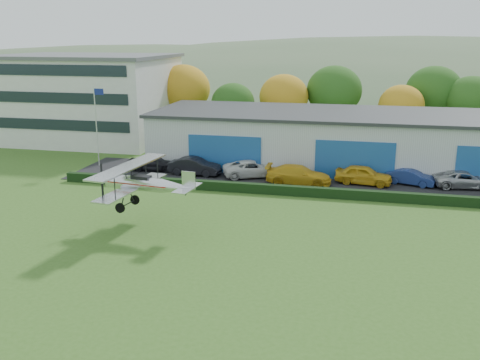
% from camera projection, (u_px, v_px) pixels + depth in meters
% --- Properties ---
extents(ground, '(300.00, 300.00, 0.00)m').
position_uv_depth(ground, '(250.00, 282.00, 27.92)').
color(ground, '#365D1D').
rests_on(ground, ground).
extents(apron, '(48.00, 9.00, 0.05)m').
position_uv_depth(apron, '(330.00, 182.00, 47.03)').
color(apron, black).
rests_on(apron, ground).
extents(hedge, '(46.00, 0.60, 0.80)m').
position_uv_depth(hedge, '(327.00, 193.00, 42.42)').
color(hedge, black).
rests_on(hedge, ground).
extents(hangar, '(40.60, 12.60, 5.30)m').
position_uv_depth(hangar, '(356.00, 139.00, 52.47)').
color(hangar, '#B2B7BC').
rests_on(hangar, ground).
extents(office_block, '(20.60, 15.60, 10.40)m').
position_uv_depth(office_block, '(87.00, 97.00, 65.39)').
color(office_block, silver).
rests_on(office_block, ground).
extents(flagpole, '(1.05, 0.10, 8.00)m').
position_uv_depth(flagpole, '(97.00, 119.00, 51.56)').
color(flagpole, silver).
rests_on(flagpole, ground).
extents(tree_belt, '(75.70, 13.22, 10.12)m').
position_uv_depth(tree_belt, '(324.00, 95.00, 64.46)').
color(tree_belt, '#3D2614').
rests_on(tree_belt, ground).
extents(distant_hills, '(430.00, 196.00, 56.00)m').
position_uv_depth(distant_hills, '(327.00, 121.00, 163.99)').
color(distant_hills, '#4C6642').
rests_on(distant_hills, ground).
extents(car_0, '(4.81, 2.50, 1.56)m').
position_uv_depth(car_0, '(153.00, 162.00, 50.73)').
color(car_0, black).
rests_on(car_0, apron).
extents(car_1, '(4.97, 1.98, 1.61)m').
position_uv_depth(car_1, '(195.00, 166.00, 49.15)').
color(car_1, black).
rests_on(car_1, apron).
extents(car_2, '(5.95, 4.46, 1.50)m').
position_uv_depth(car_2, '(252.00, 169.00, 48.45)').
color(car_2, silver).
rests_on(car_2, apron).
extents(car_3, '(5.72, 2.36, 1.65)m').
position_uv_depth(car_3, '(299.00, 175.00, 46.01)').
color(car_3, gold).
rests_on(car_3, apron).
extents(car_4, '(5.11, 2.67, 1.66)m').
position_uv_depth(car_4, '(364.00, 175.00, 46.01)').
color(car_4, gold).
rests_on(car_4, apron).
extents(car_5, '(4.37, 2.62, 1.36)m').
position_uv_depth(car_5, '(411.00, 177.00, 45.85)').
color(car_5, navy).
rests_on(car_5, apron).
extents(car_6, '(5.46, 3.07, 1.44)m').
position_uv_depth(car_6, '(465.00, 179.00, 44.96)').
color(car_6, silver).
rests_on(car_6, apron).
extents(biplane, '(6.98, 8.01, 2.98)m').
position_uv_depth(biplane, '(143.00, 183.00, 34.53)').
color(biplane, silver).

